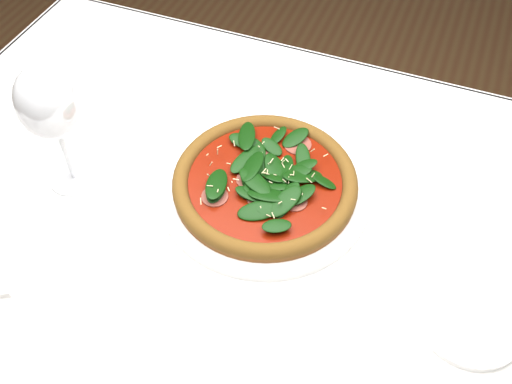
% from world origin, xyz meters
% --- Properties ---
extents(ground, '(6.00, 6.00, 0.00)m').
position_xyz_m(ground, '(0.00, 0.00, 0.00)').
color(ground, brown).
rests_on(ground, ground).
extents(dining_table, '(1.21, 0.81, 0.75)m').
position_xyz_m(dining_table, '(0.00, 0.00, 0.65)').
color(dining_table, white).
rests_on(dining_table, ground).
extents(plate, '(0.34, 0.34, 0.01)m').
position_xyz_m(plate, '(0.02, 0.03, 0.76)').
color(plate, white).
rests_on(plate, dining_table).
extents(pizza, '(0.36, 0.36, 0.04)m').
position_xyz_m(pizza, '(0.02, 0.03, 0.78)').
color(pizza, brown).
rests_on(pizza, plate).
extents(wine_glass, '(0.09, 0.09, 0.22)m').
position_xyz_m(wine_glass, '(-0.28, -0.06, 0.91)').
color(wine_glass, white).
rests_on(wine_glass, dining_table).
extents(saucer_near, '(0.14, 0.14, 0.01)m').
position_xyz_m(saucer_near, '(0.35, -0.08, 0.76)').
color(saucer_near, white).
rests_on(saucer_near, dining_table).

